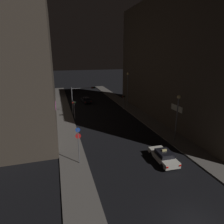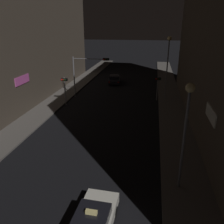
% 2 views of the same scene
% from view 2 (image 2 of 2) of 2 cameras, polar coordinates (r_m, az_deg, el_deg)
% --- Properties ---
extents(sidewalk_left, '(3.12, 66.28, 0.15)m').
position_cam_2_polar(sidewalk_left, '(34.73, -11.61, 4.13)').
color(sidewalk_left, '#5B5651').
rests_on(sidewalk_left, ground_plane).
extents(sidewalk_right, '(3.12, 66.28, 0.15)m').
position_cam_2_polar(sidewalk_right, '(32.50, 13.96, 2.79)').
color(sidewalk_right, '#5B5651').
rests_on(sidewalk_right, ground_plane).
extents(building_facade_left, '(10.39, 35.16, 22.10)m').
position_cam_2_polar(building_facade_left, '(35.76, -24.30, 21.15)').
color(building_facade_left, '#473D33').
rests_on(building_facade_left, ground_plane).
extents(taxi, '(1.98, 4.52, 1.62)m').
position_cam_2_polar(taxi, '(12.55, -4.83, -25.51)').
color(taxi, silver).
rests_on(taxi, ground_plane).
extents(far_car, '(2.31, 4.63, 1.42)m').
position_cam_2_polar(far_car, '(40.85, 0.58, 8.00)').
color(far_car, black).
rests_on(far_car, ground_plane).
extents(traffic_light_overhead, '(5.00, 0.42, 5.59)m').
position_cam_2_polar(traffic_light_overhead, '(32.34, -6.12, 10.48)').
color(traffic_light_overhead, slate).
rests_on(traffic_light_overhead, ground_plane).
extents(traffic_light_left_kerb, '(0.80, 0.42, 3.55)m').
position_cam_2_polar(traffic_light_left_kerb, '(29.82, -11.45, 6.35)').
color(traffic_light_left_kerb, slate).
rests_on(traffic_light_left_kerb, ground_plane).
extents(traffic_light_right_kerb, '(0.80, 0.42, 3.21)m').
position_cam_2_polar(traffic_light_right_kerb, '(31.75, 11.04, 6.84)').
color(traffic_light_right_kerb, slate).
rests_on(traffic_light_right_kerb, ground_plane).
extents(street_lamp_near_block, '(0.53, 0.53, 6.67)m').
position_cam_2_polar(street_lamp_near_block, '(13.80, 17.70, -1.25)').
color(street_lamp_near_block, slate).
rests_on(street_lamp_near_block, sidewalk_right).
extents(street_lamp_far_block, '(0.55, 0.55, 8.12)m').
position_cam_2_polar(street_lamp_far_block, '(31.40, 13.45, 12.96)').
color(street_lamp_far_block, slate).
rests_on(street_lamp_far_block, sidewalk_right).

